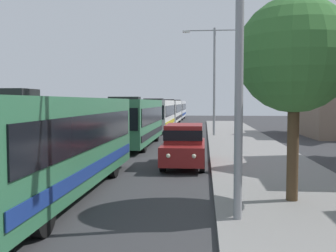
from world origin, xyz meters
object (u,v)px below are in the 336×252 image
at_px(bus_second_in_line, 134,120).
at_px(white_suv, 184,144).
at_px(bus_rear, 177,109).
at_px(streetlamp_mid, 214,71).
at_px(bus_middle, 158,114).
at_px(roadside_tree, 295,56).
at_px(bus_lead, 54,142).
at_px(box_truck_oncoming, 155,109).
at_px(bus_fourth_in_line, 170,111).

height_order(bus_second_in_line, white_suv, bus_second_in_line).
bearing_deg(bus_rear, streetlamp_mid, -80.54).
relative_size(bus_middle, roadside_tree, 1.85).
distance_m(bus_rear, white_suv, 47.64).
bearing_deg(bus_second_in_line, bus_lead, -90.00).
bearing_deg(box_truck_oncoming, bus_lead, -86.34).
xyz_separation_m(bus_rear, box_truck_oncoming, (-3.30, -1.92, 0.02)).
xyz_separation_m(bus_fourth_in_line, streetlamp_mid, (5.40, -19.08, 3.76)).
xyz_separation_m(white_suv, box_truck_oncoming, (-7.00, 45.58, 0.68)).
height_order(bus_middle, bus_rear, same).
relative_size(white_suv, roadside_tree, 0.82).
relative_size(bus_fourth_in_line, white_suv, 2.56).
height_order(bus_lead, bus_fourth_in_line, same).
bearing_deg(bus_rear, white_suv, -85.55).
bearing_deg(white_suv, roadside_tree, -62.26).
height_order(box_truck_oncoming, streetlamp_mid, streetlamp_mid).
bearing_deg(bus_middle, bus_rear, 90.00).
bearing_deg(bus_middle, box_truck_oncoming, 97.63).
bearing_deg(bus_fourth_in_line, bus_rear, 90.00).
distance_m(bus_lead, bus_fourth_in_line, 40.20).
distance_m(white_suv, box_truck_oncoming, 46.12).
relative_size(bus_middle, box_truck_oncoming, 1.30).
height_order(bus_rear, box_truck_oncoming, bus_rear).
height_order(streetlamp_mid, roadside_tree, streetlamp_mid).
bearing_deg(bus_rear, bus_fourth_in_line, -90.00).
distance_m(bus_rear, streetlamp_mid, 33.06).
distance_m(bus_lead, streetlamp_mid, 22.12).
bearing_deg(bus_lead, bus_rear, 90.00).
xyz_separation_m(bus_fourth_in_line, roadside_tree, (7.07, -40.59, 2.51)).
bearing_deg(bus_second_in_line, bus_middle, 90.00).
bearing_deg(streetlamp_mid, roadside_tree, -85.54).
xyz_separation_m(bus_lead, bus_rear, (0.00, 53.52, 0.00)).
xyz_separation_m(bus_second_in_line, bus_rear, (0.00, 39.53, 0.00)).
height_order(white_suv, streetlamp_mid, streetlamp_mid).
bearing_deg(white_suv, bus_fourth_in_line, 96.18).
bearing_deg(bus_fourth_in_line, roadside_tree, -80.11).
bearing_deg(bus_rear, bus_second_in_line, -90.00).
bearing_deg(white_suv, bus_second_in_line, 114.92).
height_order(bus_fourth_in_line, box_truck_oncoming, bus_fourth_in_line).
distance_m(bus_second_in_line, box_truck_oncoming, 37.76).
bearing_deg(bus_fourth_in_line, bus_lead, -90.00).
height_order(box_truck_oncoming, roadside_tree, roadside_tree).
xyz_separation_m(bus_lead, bus_fourth_in_line, (0.00, 40.20, 0.00)).
bearing_deg(bus_lead, bus_middle, 90.00).
distance_m(box_truck_oncoming, roadside_tree, 53.08).
xyz_separation_m(bus_second_in_line, white_suv, (3.70, -7.96, -0.66)).
relative_size(bus_middle, bus_fourth_in_line, 0.89).
distance_m(bus_lead, box_truck_oncoming, 51.71).
bearing_deg(roadside_tree, bus_fourth_in_line, 99.89).
height_order(bus_middle, white_suv, bus_middle).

